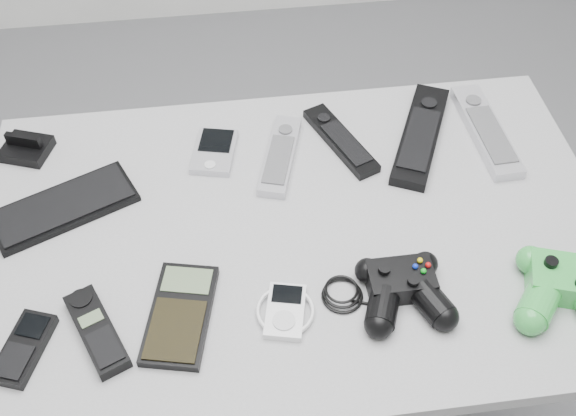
{
  "coord_description": "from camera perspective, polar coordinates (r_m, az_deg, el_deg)",
  "views": [
    {
      "loc": [
        -0.11,
        -0.65,
        1.55
      ],
      "look_at": [
        -0.01,
        0.06,
        0.72
      ],
      "focal_mm": 42.0,
      "sensor_mm": 36.0,
      "label": 1
    }
  ],
  "objects": [
    {
      "name": "desk",
      "position": [
        1.15,
        0.78,
        -3.61
      ],
      "size": [
        1.04,
        0.67,
        0.7
      ],
      "color": "gray",
      "rests_on": "floor"
    },
    {
      "name": "pda_keyboard",
      "position": [
        1.19,
        -18.44,
        0.14
      ],
      "size": [
        0.26,
        0.19,
        0.01
      ],
      "primitive_type": "cube",
      "rotation": [
        0.0,
        0.0,
        0.42
      ],
      "color": "black",
      "rests_on": "desk"
    },
    {
      "name": "dock_bracket",
      "position": [
        1.3,
        -21.37,
        5.03
      ],
      "size": [
        0.1,
        0.09,
        0.04
      ],
      "primitive_type": "cube",
      "rotation": [
        0.0,
        0.0,
        -0.34
      ],
      "color": "black",
      "rests_on": "desk"
    },
    {
      "name": "pda",
      "position": [
        1.22,
        -6.26,
        4.82
      ],
      "size": [
        0.09,
        0.12,
        0.02
      ],
      "primitive_type": "cube",
      "rotation": [
        0.0,
        0.0,
        -0.23
      ],
      "color": "#B5B5BC",
      "rests_on": "desk"
    },
    {
      "name": "remote_silver_a",
      "position": [
        1.2,
        -0.67,
        4.52
      ],
      "size": [
        0.1,
        0.2,
        0.02
      ],
      "primitive_type": "cube",
      "rotation": [
        0.0,
        0.0,
        -0.29
      ],
      "color": "#B5B5BC",
      "rests_on": "desk"
    },
    {
      "name": "remote_black_a",
      "position": [
        1.24,
        4.47,
        5.78
      ],
      "size": [
        0.11,
        0.2,
        0.02
      ],
      "primitive_type": "cube",
      "rotation": [
        0.0,
        0.0,
        0.39
      ],
      "color": "black",
      "rests_on": "desk"
    },
    {
      "name": "remote_black_b",
      "position": [
        1.26,
        11.17,
        6.16
      ],
      "size": [
        0.17,
        0.27,
        0.03
      ],
      "primitive_type": "cube",
      "rotation": [
        0.0,
        0.0,
        -0.44
      ],
      "color": "black",
      "rests_on": "desk"
    },
    {
      "name": "remote_silver_b",
      "position": [
        1.3,
        16.42,
        6.37
      ],
      "size": [
        0.07,
        0.24,
        0.02
      ],
      "primitive_type": "cube",
      "rotation": [
        0.0,
        0.0,
        0.04
      ],
      "color": "#BAB9C1",
      "rests_on": "desk"
    },
    {
      "name": "mobile_phone",
      "position": [
        1.04,
        -21.48,
        -10.96
      ],
      "size": [
        0.09,
        0.12,
        0.02
      ],
      "primitive_type": "cube",
      "rotation": [
        0.0,
        0.0,
        -0.35
      ],
      "color": "black",
      "rests_on": "desk"
    },
    {
      "name": "cordless_handset",
      "position": [
        1.02,
        -15.9,
        -9.96
      ],
      "size": [
        0.1,
        0.15,
        0.02
      ],
      "primitive_type": "cube",
      "rotation": [
        0.0,
        0.0,
        0.43
      ],
      "color": "black",
      "rests_on": "desk"
    },
    {
      "name": "calculator",
      "position": [
        1.01,
        -9.12,
        -8.85
      ],
      "size": [
        0.12,
        0.19,
        0.02
      ],
      "primitive_type": "cube",
      "rotation": [
        0.0,
        0.0,
        -0.23
      ],
      "color": "black",
      "rests_on": "desk"
    },
    {
      "name": "mp3_player",
      "position": [
        1.0,
        -0.23,
        -8.69
      ],
      "size": [
        0.11,
        0.11,
        0.02
      ],
      "primitive_type": "cube",
      "rotation": [
        0.0,
        0.0,
        -0.23
      ],
      "color": "white",
      "rests_on": "desk"
    },
    {
      "name": "controller_black",
      "position": [
        1.02,
        9.71,
        -6.62
      ],
      "size": [
        0.24,
        0.15,
        0.05
      ],
      "primitive_type": null,
      "rotation": [
        0.0,
        0.0,
        0.01
      ],
      "color": "black",
      "rests_on": "desk"
    },
    {
      "name": "controller_green",
      "position": [
        1.09,
        22.62,
        -6.22
      ],
      "size": [
        0.2,
        0.21,
        0.05
      ],
      "primitive_type": null,
      "rotation": [
        0.0,
        0.0,
        -0.32
      ],
      "color": "green",
      "rests_on": "desk"
    }
  ]
}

